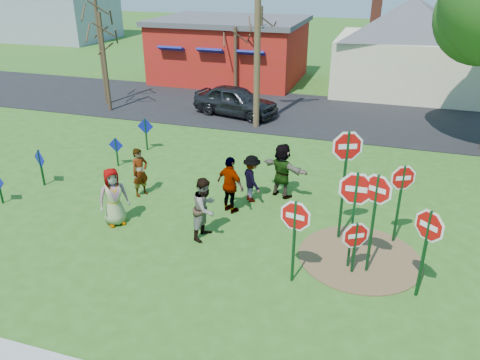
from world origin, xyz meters
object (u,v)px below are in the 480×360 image
object	(u,v)px
person_a	(113,197)
suv	(236,101)
person_b	(140,172)
stop_sign_c	(376,202)
stop_sign_d	(402,185)
utility_pole	(258,20)
stop_sign_a	(295,224)
stop_sign_b	(346,158)

from	to	relation	value
person_a	suv	bearing A→B (deg)	42.75
suv	person_b	bearing A→B (deg)	-168.23
stop_sign_c	stop_sign_d	distance (m)	1.78
stop_sign_d	stop_sign_c	bearing A→B (deg)	-136.33
stop_sign_d	person_b	size ratio (longest dim) A/B	1.47
person_b	utility_pole	distance (m)	9.14
stop_sign_a	person_b	xyz separation A→B (m)	(-5.76, 3.08, -0.77)
suv	stop_sign_b	bearing A→B (deg)	-135.09
stop_sign_c	suv	xyz separation A→B (m)	(-7.29, 11.67, -1.20)
stop_sign_b	person_a	world-z (taller)	stop_sign_b
stop_sign_a	utility_pole	bearing A→B (deg)	120.61
suv	utility_pole	distance (m)	4.57
stop_sign_a	utility_pole	size ratio (longest dim) A/B	0.25
stop_sign_c	stop_sign_d	xyz separation A→B (m)	(0.62, 1.66, -0.23)
stop_sign_b	stop_sign_c	bearing A→B (deg)	-80.12
stop_sign_a	stop_sign_b	distance (m)	2.61
stop_sign_a	stop_sign_c	size ratio (longest dim) A/B	0.82
stop_sign_d	person_a	bearing A→B (deg)	164.50
stop_sign_b	suv	world-z (taller)	stop_sign_b
stop_sign_a	stop_sign_b	size ratio (longest dim) A/B	0.70
person_a	utility_pole	size ratio (longest dim) A/B	0.19
stop_sign_c	person_b	world-z (taller)	stop_sign_c
stop_sign_c	utility_pole	size ratio (longest dim) A/B	0.31
utility_pole	stop_sign_c	bearing A→B (deg)	-60.42
person_a	person_b	xyz separation A→B (m)	(-0.20, 1.94, -0.06)
stop_sign_b	suv	bearing A→B (deg)	100.08
stop_sign_d	suv	bearing A→B (deg)	102.35
stop_sign_b	stop_sign_d	bearing A→B (deg)	-11.89
suv	stop_sign_d	bearing A→B (deg)	-128.81
stop_sign_a	stop_sign_d	distance (m)	3.49
stop_sign_a	utility_pole	distance (m)	12.27
person_a	utility_pole	distance (m)	10.84
person_a	utility_pole	xyz separation A→B (m)	(1.50, 9.98, 3.95)
stop_sign_a	person_a	xyz separation A→B (m)	(-5.57, 1.14, -0.71)
stop_sign_b	person_b	world-z (taller)	stop_sign_b
stop_sign_a	suv	xyz separation A→B (m)	(-5.57, 12.60, -0.82)
stop_sign_d	person_b	xyz separation A→B (m)	(-8.09, 0.49, -0.93)
stop_sign_b	stop_sign_a	bearing A→B (deg)	-131.91
stop_sign_d	utility_pole	size ratio (longest dim) A/B	0.26
stop_sign_b	stop_sign_c	distance (m)	1.70
stop_sign_b	stop_sign_d	xyz separation A→B (m)	(1.48, 0.26, -0.68)
stop_sign_a	stop_sign_b	xyz separation A→B (m)	(0.85, 2.33, 0.83)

